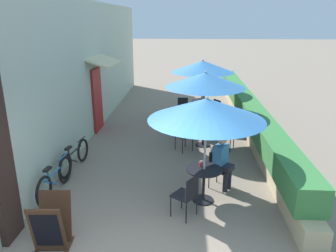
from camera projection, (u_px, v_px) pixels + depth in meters
The scene contains 23 objects.
cafe_facade_wall at pixel (95, 66), 11.24m from camera, with size 0.98×14.40×4.20m.
planter_hedge at pixel (247, 112), 11.46m from camera, with size 0.60×13.40×1.01m.
patio_table_near at pixel (204, 178), 6.74m from camera, with size 0.74×0.74×0.73m.
patio_umbrella_near at pixel (206, 109), 6.28m from camera, with size 2.29×2.29×2.25m.
cafe_chair_near_left at pixel (218, 166), 7.32m from camera, with size 0.56×0.56×0.87m.
seated_patron_near_left at pixel (223, 160), 7.20m from camera, with size 0.51×0.49×1.25m.
cafe_chair_near_right at pixel (187, 193), 6.16m from camera, with size 0.56×0.56×0.87m.
coffee_cup_near at pixel (201, 164), 6.78m from camera, with size 0.07×0.07×0.09m.
patio_table_mid at pixel (203, 129), 9.74m from camera, with size 0.74×0.74×0.73m.
patio_umbrella_mid at pixel (205, 80), 9.28m from camera, with size 2.29×2.29×2.25m.
cafe_chair_mid_left at pixel (186, 134), 9.31m from camera, with size 0.56×0.56×0.87m.
cafe_chair_mid_right at pixel (227, 132), 9.50m from camera, with size 0.53×0.53×0.87m.
cafe_chair_mid_back at pixel (197, 122), 10.41m from camera, with size 0.44×0.44×0.87m.
coffee_cup_mid at pixel (209, 120), 9.74m from camera, with size 0.07×0.07×0.09m.
patio_table_far at pixel (201, 106), 12.37m from camera, with size 0.74×0.74×0.73m.
patio_umbrella_far at pixel (203, 66), 11.91m from camera, with size 2.29×2.29×2.25m.
cafe_chair_far_left at pixel (183, 106), 12.30m from camera, with size 0.42×0.42×0.87m.
cafe_chair_far_right at pixel (214, 110), 11.82m from camera, with size 0.55×0.55×0.87m.
cafe_chair_far_back at pixel (207, 102), 12.99m from camera, with size 0.54×0.54×0.87m.
coffee_cup_far at pixel (201, 100), 12.16m from camera, with size 0.07×0.07×0.09m.
bicycle_leaning at pixel (55, 179), 7.10m from camera, with size 0.17×1.65×0.73m.
bicycle_second at pixel (74, 157), 8.25m from camera, with size 0.24×1.62×0.70m.
menu_board at pixel (52, 224), 5.37m from camera, with size 0.58×0.66×0.90m.
Camera 1 is at (0.63, -4.09, 3.65)m, focal length 35.00 mm.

